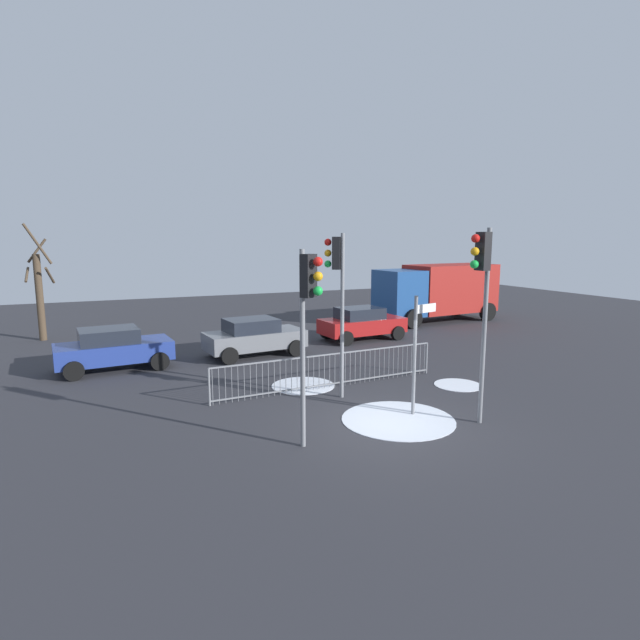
{
  "coord_description": "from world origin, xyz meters",
  "views": [
    {
      "loc": [
        -6.22,
        -10.25,
        4.54
      ],
      "look_at": [
        -0.49,
        2.99,
        2.2
      ],
      "focal_mm": 28.32,
      "sensor_mm": 36.0,
      "label": 1
    }
  ],
  "objects_px": {
    "traffic_light_mid_right": "(308,305)",
    "traffic_light_mid_left": "(482,283)",
    "bare_tree_left": "(40,292)",
    "direction_sign_post": "(416,349)",
    "car_red_far": "(362,323)",
    "car_grey_mid": "(254,336)",
    "delivery_truck": "(438,290)",
    "car_blue_trailing": "(113,348)",
    "traffic_light_rear_right": "(337,279)"
  },
  "relations": [
    {
      "from": "traffic_light_mid_left",
      "to": "traffic_light_rear_right",
      "type": "relative_size",
      "value": 1.02
    },
    {
      "from": "traffic_light_mid_right",
      "to": "bare_tree_left",
      "type": "relative_size",
      "value": 0.83
    },
    {
      "from": "car_red_far",
      "to": "car_grey_mid",
      "type": "distance_m",
      "value": 5.47
    },
    {
      "from": "car_blue_trailing",
      "to": "car_grey_mid",
      "type": "bearing_deg",
      "value": -4.55
    },
    {
      "from": "traffic_light_mid_right",
      "to": "car_blue_trailing",
      "type": "bearing_deg",
      "value": -97.02
    },
    {
      "from": "traffic_light_mid_left",
      "to": "direction_sign_post",
      "type": "bearing_deg",
      "value": 38.5
    },
    {
      "from": "traffic_light_rear_right",
      "to": "delivery_truck",
      "type": "distance_m",
      "value": 14.85
    },
    {
      "from": "traffic_light_mid_right",
      "to": "car_blue_trailing",
      "type": "height_order",
      "value": "traffic_light_mid_right"
    },
    {
      "from": "traffic_light_rear_right",
      "to": "delivery_truck",
      "type": "relative_size",
      "value": 0.65
    },
    {
      "from": "delivery_truck",
      "to": "car_grey_mid",
      "type": "bearing_deg",
      "value": 14.13
    },
    {
      "from": "traffic_light_mid_left",
      "to": "delivery_truck",
      "type": "height_order",
      "value": "traffic_light_mid_left"
    },
    {
      "from": "car_red_far",
      "to": "car_grey_mid",
      "type": "bearing_deg",
      "value": -172.15
    },
    {
      "from": "direction_sign_post",
      "to": "car_red_far",
      "type": "distance_m",
      "value": 9.88
    },
    {
      "from": "car_blue_trailing",
      "to": "traffic_light_mid_right",
      "type": "bearing_deg",
      "value": -72.94
    },
    {
      "from": "traffic_light_mid_left",
      "to": "bare_tree_left",
      "type": "relative_size",
      "value": 0.92
    },
    {
      "from": "traffic_light_mid_left",
      "to": "car_grey_mid",
      "type": "xyz_separation_m",
      "value": [
        -2.99,
        9.26,
        -2.74
      ]
    },
    {
      "from": "direction_sign_post",
      "to": "delivery_truck",
      "type": "relative_size",
      "value": 0.43
    },
    {
      "from": "traffic_light_mid_left",
      "to": "traffic_light_rear_right",
      "type": "xyz_separation_m",
      "value": [
        -2.24,
        3.29,
        -0.07
      ]
    },
    {
      "from": "direction_sign_post",
      "to": "car_grey_mid",
      "type": "distance_m",
      "value": 8.39
    },
    {
      "from": "car_grey_mid",
      "to": "car_red_far",
      "type": "bearing_deg",
      "value": 6.04
    },
    {
      "from": "car_red_far",
      "to": "delivery_truck",
      "type": "bearing_deg",
      "value": 20.5
    },
    {
      "from": "traffic_light_mid_left",
      "to": "car_blue_trailing",
      "type": "distance_m",
      "value": 12.52
    },
    {
      "from": "car_red_far",
      "to": "bare_tree_left",
      "type": "xyz_separation_m",
      "value": [
        -13.22,
        5.59,
        1.42
      ]
    },
    {
      "from": "traffic_light_mid_right",
      "to": "bare_tree_left",
      "type": "bearing_deg",
      "value": -97.31
    },
    {
      "from": "direction_sign_post",
      "to": "car_red_far",
      "type": "height_order",
      "value": "direction_sign_post"
    },
    {
      "from": "direction_sign_post",
      "to": "delivery_truck",
      "type": "xyz_separation_m",
      "value": [
        9.6,
        12.12,
        -0.01
      ]
    },
    {
      "from": "car_blue_trailing",
      "to": "car_red_far",
      "type": "xyz_separation_m",
      "value": [
        10.44,
        1.26,
        0.0
      ]
    },
    {
      "from": "car_grey_mid",
      "to": "direction_sign_post",
      "type": "bearing_deg",
      "value": -82.29
    },
    {
      "from": "bare_tree_left",
      "to": "direction_sign_post",
      "type": "bearing_deg",
      "value": -56.36
    },
    {
      "from": "traffic_light_mid_left",
      "to": "direction_sign_post",
      "type": "xyz_separation_m",
      "value": [
        -1.0,
        1.17,
        -1.76
      ]
    },
    {
      "from": "car_grey_mid",
      "to": "delivery_truck",
      "type": "relative_size",
      "value": 0.55
    },
    {
      "from": "traffic_light_rear_right",
      "to": "direction_sign_post",
      "type": "relative_size",
      "value": 1.5
    },
    {
      "from": "traffic_light_rear_right",
      "to": "car_blue_trailing",
      "type": "height_order",
      "value": "traffic_light_rear_right"
    },
    {
      "from": "bare_tree_left",
      "to": "car_grey_mid",
      "type": "bearing_deg",
      "value": -40.55
    },
    {
      "from": "traffic_light_mid_left",
      "to": "delivery_truck",
      "type": "relative_size",
      "value": 0.66
    },
    {
      "from": "traffic_light_rear_right",
      "to": "direction_sign_post",
      "type": "height_order",
      "value": "traffic_light_rear_right"
    },
    {
      "from": "car_blue_trailing",
      "to": "delivery_truck",
      "type": "height_order",
      "value": "delivery_truck"
    },
    {
      "from": "traffic_light_mid_right",
      "to": "car_grey_mid",
      "type": "height_order",
      "value": "traffic_light_mid_right"
    },
    {
      "from": "car_blue_trailing",
      "to": "delivery_truck",
      "type": "distance_m",
      "value": 17.21
    },
    {
      "from": "traffic_light_mid_right",
      "to": "traffic_light_rear_right",
      "type": "bearing_deg",
      "value": -154.9
    },
    {
      "from": "traffic_light_mid_right",
      "to": "traffic_light_mid_left",
      "type": "height_order",
      "value": "traffic_light_mid_left"
    },
    {
      "from": "traffic_light_rear_right",
      "to": "bare_tree_left",
      "type": "height_order",
      "value": "bare_tree_left"
    },
    {
      "from": "traffic_light_mid_right",
      "to": "car_red_far",
      "type": "relative_size",
      "value": 1.1
    },
    {
      "from": "delivery_truck",
      "to": "bare_tree_left",
      "type": "height_order",
      "value": "bare_tree_left"
    },
    {
      "from": "traffic_light_mid_right",
      "to": "car_blue_trailing",
      "type": "relative_size",
      "value": 1.09
    },
    {
      "from": "traffic_light_rear_right",
      "to": "bare_tree_left",
      "type": "relative_size",
      "value": 0.9
    },
    {
      "from": "delivery_truck",
      "to": "traffic_light_mid_right",
      "type": "bearing_deg",
      "value": 40.07
    },
    {
      "from": "traffic_light_mid_right",
      "to": "car_red_far",
      "type": "xyz_separation_m",
      "value": [
        6.71,
        10.13,
        -2.4
      ]
    },
    {
      "from": "car_red_far",
      "to": "bare_tree_left",
      "type": "bearing_deg",
      "value": 152.8
    },
    {
      "from": "traffic_light_mid_right",
      "to": "car_red_far",
      "type": "height_order",
      "value": "traffic_light_mid_right"
    }
  ]
}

